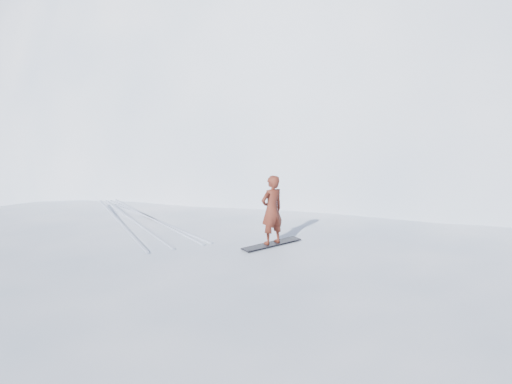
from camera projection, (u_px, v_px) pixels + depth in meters
ground at (235, 383)px, 10.53m from camera, size 400.00×400.00×0.00m
near_ridge at (232, 316)px, 13.62m from camera, size 36.00×28.00×4.80m
summit_peak at (374, 161)px, 42.24m from camera, size 60.00×56.00×56.00m
peak_shoulder at (275, 183)px, 32.35m from camera, size 28.00×24.00×18.00m
wind_bumps at (185, 342)px, 12.24m from camera, size 16.00×14.40×1.00m
snowboard at (272, 244)px, 12.04m from camera, size 1.65×0.70×0.03m
snowboarder at (272, 210)px, 11.86m from camera, size 0.69×0.54×1.67m
board_tracks at (140, 219)px, 14.24m from camera, size 2.13×5.98×0.04m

